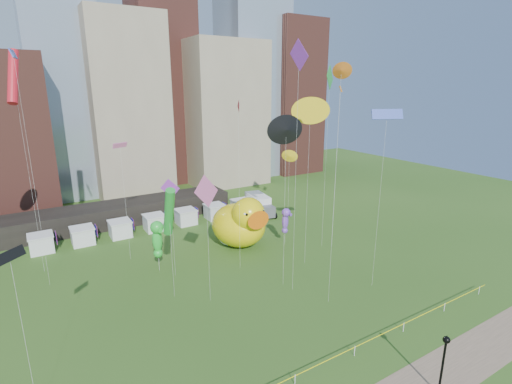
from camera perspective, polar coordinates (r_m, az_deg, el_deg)
skyline at (r=81.08m, az=-20.43°, el=14.87°), size 101.00×23.00×68.00m
pavilion at (r=64.18m, az=-20.70°, el=-3.15°), size 38.00×6.00×3.20m
vendor_tents at (r=59.86m, az=-14.78°, el=-4.46°), size 33.24×2.80×2.40m
caution_tape at (r=30.98m, az=5.81°, el=-25.63°), size 50.00×0.06×0.90m
big_duck at (r=51.52m, az=-2.31°, el=-4.57°), size 7.11×9.51×7.30m
small_duck at (r=52.59m, az=-3.76°, el=-6.50°), size 3.83×4.19×2.92m
seahorse_green at (r=45.80m, az=-14.43°, el=-6.37°), size 1.58×1.95×6.20m
seahorse_purple at (r=52.27m, az=4.40°, el=-3.97°), size 1.37×1.63×5.12m
lamppost at (r=31.51m, az=26.03°, el=-21.31°), size 0.50×0.50×4.80m
box_truck at (r=65.22m, az=0.46°, el=-1.82°), size 3.86×7.65×3.11m
kite_0 at (r=47.87m, az=-32.31°, el=14.23°), size 2.07×3.43×24.70m
kite_1 at (r=47.36m, az=-19.49°, el=6.32°), size 1.82×1.06×14.67m
kite_2 at (r=38.27m, az=4.50°, el=9.15°), size 2.91×0.45×18.28m
kite_3 at (r=49.31m, az=10.86°, el=15.80°), size 2.51×1.66×23.44m
kite_4 at (r=58.59m, az=4.96°, el=5.31°), size 0.99×1.74×11.64m
kite_5 at (r=44.13m, az=-32.26°, el=16.58°), size 0.75×2.68×24.27m
kite_6 at (r=49.37m, az=12.41°, el=14.39°), size 1.80×1.99×20.98m
kite_7 at (r=42.40m, az=-12.59°, el=0.29°), size 2.12×0.14×11.42m
kite_9 at (r=36.24m, az=-7.36°, el=-0.05°), size 3.00×1.34×13.12m
kite_10 at (r=26.47m, az=-32.70°, el=-8.19°), size 1.69×1.59×11.92m
kite_11 at (r=38.37m, az=-12.75°, el=-2.94°), size 1.26×3.24×11.82m
kite_12 at (r=43.64m, az=8.04°, el=11.84°), size 2.91×1.40×19.84m
kite_13 at (r=39.82m, az=18.85°, el=10.69°), size 3.10×1.64×18.83m
kite_14 at (r=35.16m, az=12.52°, el=16.88°), size 0.36×1.43×22.96m
kite_15 at (r=37.10m, az=6.37°, el=18.66°), size 0.11×2.84×25.12m
kite_16 at (r=42.00m, az=-2.66°, el=12.43°), size 0.85×1.25×19.60m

